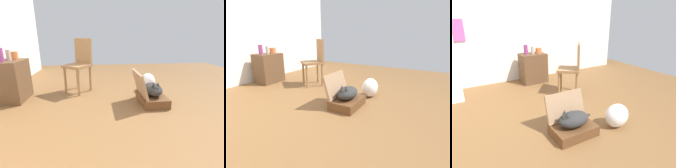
# 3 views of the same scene
# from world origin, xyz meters

# --- Properties ---
(ground_plane) EXTENTS (7.68, 7.68, 0.00)m
(ground_plane) POSITION_xyz_m (0.00, 0.00, 0.00)
(ground_plane) COLOR brown
(ground_plane) RESTS_ON ground
(suitcase_base) EXTENTS (0.56, 0.39, 0.14)m
(suitcase_base) POSITION_xyz_m (0.22, -0.40, 0.07)
(suitcase_base) COLOR brown
(suitcase_base) RESTS_ON ground
(suitcase_lid) EXTENTS (0.56, 0.15, 0.38)m
(suitcase_lid) POSITION_xyz_m (0.22, -0.19, 0.33)
(suitcase_lid) COLOR #9B7756
(suitcase_lid) RESTS_ON suitcase_base
(cat) EXTENTS (0.50, 0.28, 0.24)m
(cat) POSITION_xyz_m (0.21, -0.40, 0.24)
(cat) COLOR #2D2D2D
(cat) RESTS_ON suitcase_base
(plastic_bag_white) EXTENTS (0.35, 0.27, 0.34)m
(plastic_bag_white) POSITION_xyz_m (0.85, -0.53, 0.17)
(plastic_bag_white) COLOR white
(plastic_bag_white) RESTS_ON ground
(side_table) EXTENTS (0.56, 0.41, 0.66)m
(side_table) POSITION_xyz_m (0.60, 1.85, 0.33)
(side_table) COLOR brown
(side_table) RESTS_ON ground
(vase_tall) EXTENTS (0.09, 0.09, 0.21)m
(vase_tall) POSITION_xyz_m (0.46, 1.88, 0.76)
(vase_tall) COLOR #8C387A
(vase_tall) RESTS_ON side_table
(vase_short) EXTENTS (0.14, 0.14, 0.13)m
(vase_short) POSITION_xyz_m (0.74, 1.83, 0.72)
(vase_short) COLOR #CC6B38
(vase_short) RESTS_ON side_table
(vase_round) EXTENTS (0.07, 0.07, 0.17)m
(vase_round) POSITION_xyz_m (0.60, 1.83, 0.75)
(vase_round) COLOR #B7AD99
(vase_round) RESTS_ON side_table
(chair) EXTENTS (0.58, 0.57, 0.99)m
(chair) POSITION_xyz_m (0.96, 0.78, 0.55)
(chair) COLOR olive
(chair) RESTS_ON ground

